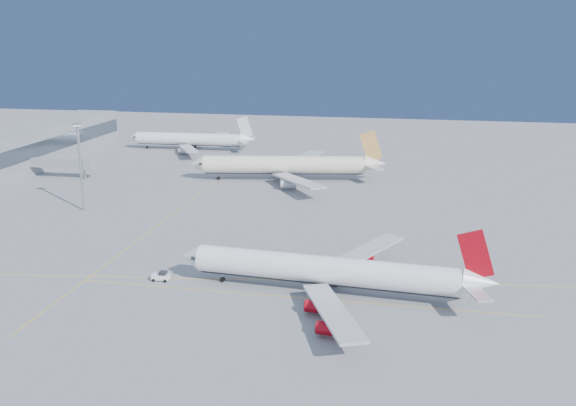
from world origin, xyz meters
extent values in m
plane|color=slate|center=(0.00, 0.00, 0.00)|extent=(500.00, 500.00, 0.00)
cube|color=gray|center=(-115.00, 85.00, 7.50)|extent=(18.00, 110.00, 15.00)
cube|color=#3F4C59|center=(-105.80, 85.00, 9.00)|extent=(0.40, 107.80, 5.00)
cube|color=gray|center=(-95.00, 72.00, 5.20)|extent=(22.00, 3.00, 3.00)
cylinder|color=gray|center=(-86.00, 72.00, 2.60)|extent=(0.70, 0.70, 5.20)
cube|color=gray|center=(-84.00, 72.00, 5.20)|extent=(3.20, 3.60, 3.40)
cube|color=#EEAE0D|center=(5.00, -14.00, 0.01)|extent=(90.00, 0.18, 0.02)
cube|color=#EEAE0D|center=(0.00, -6.00, 0.01)|extent=(118.86, 16.88, 0.02)
cube|color=#EEAE0D|center=(-40.00, 30.00, 0.01)|extent=(0.18, 140.00, 0.02)
cylinder|color=white|center=(9.61, -10.72, 4.85)|extent=(52.49, 9.25, 5.41)
cone|color=white|center=(-18.48, -8.64, 4.85)|extent=(4.59, 5.71, 5.41)
cone|color=white|center=(38.91, -12.89, 5.41)|extent=(6.89, 5.61, 5.14)
cube|color=black|center=(-16.72, -8.77, 5.41)|extent=(1.87, 5.24, 0.65)
cube|color=#B7B7BC|center=(13.21, -26.17, 3.36)|extent=(14.49, 26.90, 0.51)
cube|color=#B7B7BC|center=(15.45, 4.04, 3.36)|extent=(17.77, 25.79, 0.51)
cube|color=#9A0611|center=(37.52, -12.78, 10.63)|extent=(7.19, 0.95, 9.87)
cylinder|color=gray|center=(-11.75, -9.13, 1.59)|extent=(0.22, 0.22, 2.15)
cylinder|color=black|center=(-11.75, -9.13, 0.51)|extent=(1.07, 0.73, 1.03)
cylinder|color=gray|center=(10.26, -14.60, 1.59)|extent=(0.30, 0.30, 2.15)
cylinder|color=black|center=(10.26, -14.60, 0.51)|extent=(1.09, 0.91, 1.03)
cylinder|color=gray|center=(10.82, -6.97, 1.59)|extent=(0.30, 0.30, 2.15)
cylinder|color=black|center=(10.82, -6.97, 0.51)|extent=(1.09, 0.91, 1.03)
cylinder|color=#9A0611|center=(9.81, -21.04, 1.61)|extent=(4.64, 2.66, 2.33)
cylinder|color=#9A0611|center=(13.15, -29.42, 1.61)|extent=(4.64, 2.66, 2.33)
cylinder|color=#9A0611|center=(11.32, -0.54, 1.61)|extent=(4.64, 2.66, 2.33)
cylinder|color=#9A0611|center=(15.87, 7.27, 1.61)|extent=(4.64, 2.66, 2.33)
cylinder|color=beige|center=(-17.82, 83.47, 5.45)|extent=(55.28, 14.94, 6.03)
cone|color=beige|center=(-47.26, 78.60, 5.45)|extent=(5.68, 6.73, 6.03)
cone|color=beige|center=(12.98, 88.58, 6.09)|extent=(8.25, 6.86, 5.73)
cube|color=black|center=(-45.28, 78.93, 6.09)|extent=(2.61, 5.93, 0.74)
cube|color=#B7B7BC|center=(-10.06, 67.91, 3.79)|extent=(21.61, 27.31, 0.58)
cube|color=#B7B7BC|center=(-15.50, 100.71, 3.79)|extent=(13.69, 29.96, 0.58)
cube|color=#D48F4F|center=(11.42, 88.32, 11.99)|extent=(8.11, 1.80, 11.20)
cylinder|color=gray|center=(-40.08, 79.79, 1.80)|extent=(0.25, 0.25, 2.43)
cylinder|color=black|center=(-40.08, 79.79, 0.58)|extent=(1.27, 0.92, 1.16)
cylinder|color=gray|center=(-16.08, 79.42, 1.80)|extent=(0.34, 0.34, 2.43)
cylinder|color=black|center=(-16.08, 79.42, 0.58)|extent=(1.30, 1.13, 1.16)
cylinder|color=gray|center=(-17.48, 87.88, 1.80)|extent=(0.34, 0.34, 2.43)
cylinder|color=black|center=(-17.48, 87.88, 0.58)|extent=(1.30, 1.13, 1.16)
cylinder|color=#B7B7BC|center=(-13.54, 70.33, 1.81)|extent=(5.44, 3.44, 2.65)
cylinder|color=#B7B7BC|center=(-18.00, 97.29, 1.81)|extent=(5.44, 3.44, 2.65)
cylinder|color=white|center=(-69.54, 132.15, 4.69)|extent=(46.17, 6.82, 5.15)
cone|color=white|center=(-94.55, 131.24, 4.69)|extent=(4.33, 5.30, 5.15)
cone|color=white|center=(-43.33, 133.10, 5.25)|extent=(6.62, 5.13, 4.90)
cube|color=black|center=(-92.80, 131.30, 5.25)|extent=(1.65, 4.95, 0.64)
cube|color=#B7B7BC|center=(-64.81, 118.34, 3.28)|extent=(15.88, 24.15, 0.51)
cube|color=#B7B7BC|center=(-65.83, 146.26, 3.28)|extent=(14.41, 24.64, 0.51)
cube|color=silver|center=(-44.70, 133.05, 10.35)|extent=(7.09, 0.67, 9.74)
cylinder|color=gray|center=(-88.39, 131.46, 1.56)|extent=(0.22, 0.22, 2.12)
cylinder|color=black|center=(-88.39, 131.46, 0.51)|extent=(1.04, 0.68, 1.01)
cylinder|color=gray|center=(-68.48, 128.50, 1.56)|extent=(0.29, 0.29, 2.12)
cylinder|color=black|center=(-68.48, 128.50, 0.51)|extent=(1.04, 0.86, 1.01)
cylinder|color=gray|center=(-68.75, 135.86, 1.56)|extent=(0.29, 0.29, 2.12)
cylinder|color=black|center=(-68.75, 135.86, 0.51)|extent=(1.04, 0.86, 1.01)
cylinder|color=#B7B7BC|center=(-67.49, 120.73, 1.55)|extent=(4.50, 2.46, 2.30)
cylinder|color=#B7B7BC|center=(-68.33, 143.68, 1.55)|extent=(4.50, 2.46, 2.30)
cube|color=white|center=(-24.54, -10.87, 0.80)|extent=(3.63, 1.91, 1.07)
cube|color=black|center=(-24.01, -10.85, 1.61)|extent=(1.48, 1.57, 0.80)
cylinder|color=black|center=(-25.76, -11.85, 0.31)|extent=(0.64, 0.33, 0.63)
cylinder|color=black|center=(-25.82, -9.97, 0.31)|extent=(0.64, 0.33, 0.63)
cylinder|color=black|center=(-23.26, -11.76, 0.31)|extent=(0.64, 0.33, 0.63)
cylinder|color=black|center=(-23.32, -9.89, 0.31)|extent=(0.64, 0.33, 0.63)
cylinder|color=gray|center=(-66.36, 34.94, 12.37)|extent=(0.69, 0.69, 24.74)
cube|color=gray|center=(-66.36, 34.94, 24.94)|extent=(2.18, 2.18, 0.49)
cube|color=white|center=(-66.36, 34.94, 24.54)|extent=(1.58, 1.58, 0.25)
camera|label=1|loc=(25.34, -127.26, 50.24)|focal=40.00mm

